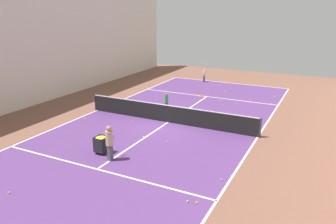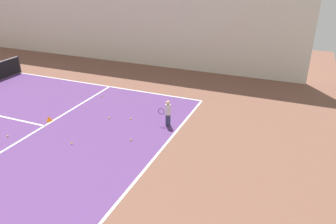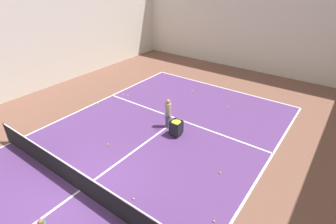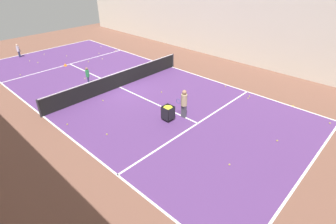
{
  "view_description": "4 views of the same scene",
  "coord_description": "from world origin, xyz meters",
  "px_view_note": "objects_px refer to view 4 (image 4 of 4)",
  "views": [
    {
      "loc": [
        -8.37,
        16.63,
        6.57
      ],
      "look_at": [
        0.0,
        0.0,
        0.66
      ],
      "focal_mm": 35.0,
      "sensor_mm": 36.0,
      "label": 1
    },
    {
      "loc": [
        -9.71,
        -16.63,
        6.55
      ],
      "look_at": [
        2.13,
        -11.73,
        0.65
      ],
      "focal_mm": 35.0,
      "sensor_mm": 36.0,
      "label": 2
    },
    {
      "loc": [
        7.12,
        -3.95,
        7.57
      ],
      "look_at": [
        0.02,
        5.77,
        0.91
      ],
      "focal_mm": 28.0,
      "sensor_mm": 36.0,
      "label": 3
    },
    {
      "loc": [
        9.71,
        13.66,
        7.57
      ],
      "look_at": [
        0.84,
        5.34,
        0.5
      ],
      "focal_mm": 28.0,
      "sensor_mm": 36.0,
      "label": 4
    }
  ],
  "objects_px": {
    "tennis_net": "(119,80)",
    "training_cone_0": "(65,65)",
    "player_near_baseline": "(18,50)",
    "coach_at_net": "(184,102)",
    "training_cone_1": "(91,87)",
    "child_midcourt": "(87,75)",
    "ball_cart": "(168,110)"
  },
  "relations": [
    {
      "from": "coach_at_net",
      "to": "child_midcourt",
      "type": "relative_size",
      "value": 1.35
    },
    {
      "from": "player_near_baseline",
      "to": "child_midcourt",
      "type": "distance_m",
      "value": 9.74
    },
    {
      "from": "coach_at_net",
      "to": "training_cone_1",
      "type": "height_order",
      "value": "coach_at_net"
    },
    {
      "from": "tennis_net",
      "to": "ball_cart",
      "type": "bearing_deg",
      "value": 81.11
    },
    {
      "from": "ball_cart",
      "to": "training_cone_0",
      "type": "height_order",
      "value": "ball_cart"
    },
    {
      "from": "tennis_net",
      "to": "training_cone_0",
      "type": "relative_size",
      "value": 39.67
    },
    {
      "from": "coach_at_net",
      "to": "training_cone_0",
      "type": "relative_size",
      "value": 5.96
    },
    {
      "from": "tennis_net",
      "to": "player_near_baseline",
      "type": "height_order",
      "value": "player_near_baseline"
    },
    {
      "from": "coach_at_net",
      "to": "ball_cart",
      "type": "relative_size",
      "value": 1.94
    },
    {
      "from": "child_midcourt",
      "to": "training_cone_0",
      "type": "height_order",
      "value": "child_midcourt"
    },
    {
      "from": "player_near_baseline",
      "to": "tennis_net",
      "type": "bearing_deg",
      "value": 9.53
    },
    {
      "from": "child_midcourt",
      "to": "training_cone_0",
      "type": "relative_size",
      "value": 4.41
    },
    {
      "from": "player_near_baseline",
      "to": "training_cone_1",
      "type": "relative_size",
      "value": 4.93
    },
    {
      "from": "training_cone_0",
      "to": "ball_cart",
      "type": "bearing_deg",
      "value": 88.31
    },
    {
      "from": "tennis_net",
      "to": "training_cone_1",
      "type": "relative_size",
      "value": 46.24
    },
    {
      "from": "player_near_baseline",
      "to": "training_cone_1",
      "type": "height_order",
      "value": "player_near_baseline"
    },
    {
      "from": "tennis_net",
      "to": "coach_at_net",
      "type": "height_order",
      "value": "coach_at_net"
    },
    {
      "from": "tennis_net",
      "to": "training_cone_1",
      "type": "bearing_deg",
      "value": -41.39
    },
    {
      "from": "tennis_net",
      "to": "player_near_baseline",
      "type": "distance_m",
      "value": 11.91
    },
    {
      "from": "ball_cart",
      "to": "child_midcourt",
      "type": "bearing_deg",
      "value": -87.62
    },
    {
      "from": "tennis_net",
      "to": "training_cone_0",
      "type": "height_order",
      "value": "tennis_net"
    },
    {
      "from": "ball_cart",
      "to": "training_cone_0",
      "type": "xyz_separation_m",
      "value": [
        -0.35,
        -11.95,
        -0.48
      ]
    },
    {
      "from": "player_near_baseline",
      "to": "child_midcourt",
      "type": "height_order",
      "value": "child_midcourt"
    },
    {
      "from": "coach_at_net",
      "to": "child_midcourt",
      "type": "height_order",
      "value": "coach_at_net"
    },
    {
      "from": "training_cone_0",
      "to": "training_cone_1",
      "type": "bearing_deg",
      "value": 79.96
    },
    {
      "from": "player_near_baseline",
      "to": "coach_at_net",
      "type": "xyz_separation_m",
      "value": [
        -2.11,
        17.47,
        0.28
      ]
    },
    {
      "from": "tennis_net",
      "to": "ball_cart",
      "type": "height_order",
      "value": "tennis_net"
    },
    {
      "from": "tennis_net",
      "to": "player_near_baseline",
      "type": "relative_size",
      "value": 9.38
    },
    {
      "from": "ball_cart",
      "to": "training_cone_0",
      "type": "relative_size",
      "value": 3.08
    },
    {
      "from": "coach_at_net",
      "to": "training_cone_1",
      "type": "bearing_deg",
      "value": 6.86
    },
    {
      "from": "player_near_baseline",
      "to": "coach_at_net",
      "type": "bearing_deg",
      "value": 6.11
    },
    {
      "from": "ball_cart",
      "to": "training_cone_1",
      "type": "height_order",
      "value": "ball_cart"
    }
  ]
}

